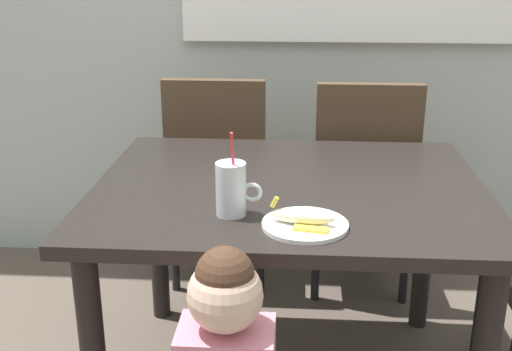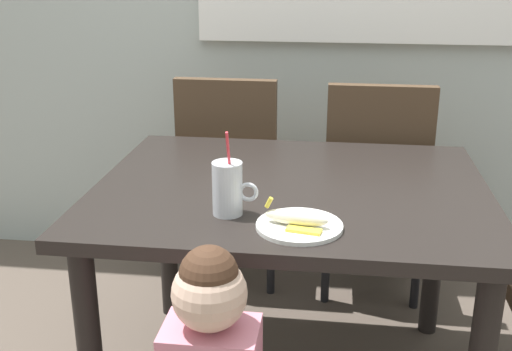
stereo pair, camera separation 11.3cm
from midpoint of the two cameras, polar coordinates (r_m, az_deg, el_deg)
name	(u,v)px [view 1 (the left image)]	position (r m, az deg, el deg)	size (l,w,h in m)	color
dining_table	(289,214)	(2.01, 1.38, -3.56)	(1.22, 0.99, 0.75)	black
dining_chair_left	(219,169)	(2.76, -4.56, 0.55)	(0.44, 0.44, 0.96)	#4C3826
dining_chair_right	(363,176)	(2.70, 8.48, -0.03)	(0.44, 0.45, 0.96)	#4C3826
milk_cup	(231,192)	(1.72, -4.11, -1.52)	(0.13, 0.09, 0.25)	silver
snack_plate	(305,225)	(1.67, 2.53, -4.51)	(0.23, 0.23, 0.01)	white
peeled_banana	(303,217)	(1.65, 2.33, -3.82)	(0.18, 0.12, 0.07)	#F4EAC6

